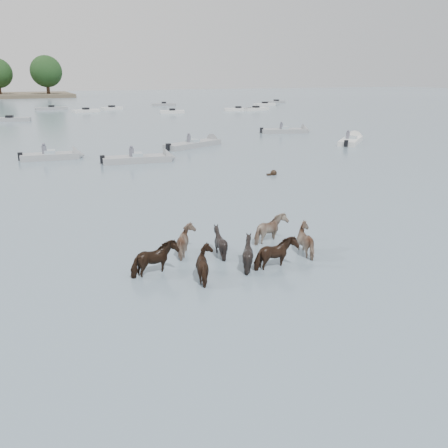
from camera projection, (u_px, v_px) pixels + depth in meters
name	position (u px, v px, depth m)	size (l,w,h in m)	color
ground	(306.00, 275.00, 15.57)	(400.00, 400.00, 0.00)	slate
pony_herd	(236.00, 249.00, 16.62)	(7.46, 3.69, 1.36)	black
swimming_pony	(273.00, 173.00, 31.08)	(0.72, 0.44, 0.44)	black
motorboat_a	(60.00, 156.00, 37.06)	(5.10, 2.08, 1.92)	gray
motorboat_b	(147.00, 159.00, 35.82)	(5.89, 2.28, 1.92)	gray
motorboat_c	(199.00, 144.00, 43.73)	(6.69, 4.20, 1.92)	gray
motorboat_d	(352.00, 140.00, 46.12)	(5.46, 5.16, 1.92)	silver
motorboat_e	(291.00, 131.00, 53.68)	(6.01, 3.24, 1.92)	gray
distant_flotilla	(60.00, 112.00, 81.64)	(106.26, 28.90, 0.93)	silver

